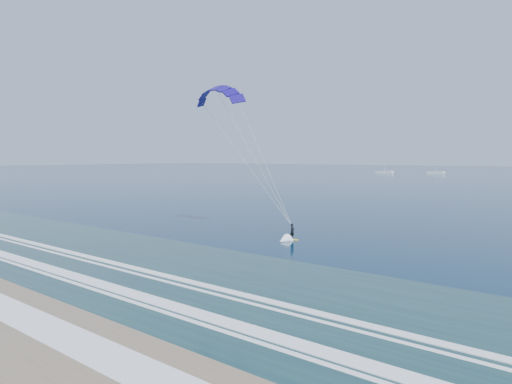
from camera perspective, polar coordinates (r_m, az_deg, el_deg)
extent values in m
cube|color=#1E423F|center=(35.77, -18.35, -9.16)|extent=(600.00, 22.00, 0.03)
cube|color=white|center=(32.81, -28.07, -10.65)|extent=(600.00, 0.90, 0.07)
cube|color=white|center=(34.52, -21.88, -9.71)|extent=(600.00, 1.10, 0.07)
cube|color=white|center=(36.58, -16.36, -8.79)|extent=(600.00, 0.70, 0.07)
cube|color=yellow|center=(46.08, 4.54, -5.92)|extent=(1.26, 0.41, 0.07)
imported|color=black|center=(45.94, 4.55, -4.91)|extent=(0.40, 0.59, 1.56)
cone|color=white|center=(45.10, 3.46, -6.08)|extent=(1.31, 1.74, 1.10)
cube|color=silver|center=(241.12, 15.77, 2.37)|extent=(8.79, 2.40, 1.20)
cylinder|color=silver|center=(241.00, 15.80, 3.81)|extent=(0.18, 0.18, 10.86)
cylinder|color=silver|center=(240.62, 16.04, 2.70)|extent=(2.60, 0.12, 0.12)
cube|color=silver|center=(242.49, 21.54, 2.24)|extent=(8.17, 2.40, 1.20)
cylinder|color=silver|center=(242.38, 21.58, 3.55)|extent=(0.18, 0.18, 9.89)
cylinder|color=silver|center=(242.11, 21.82, 2.57)|extent=(2.60, 0.12, 0.12)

